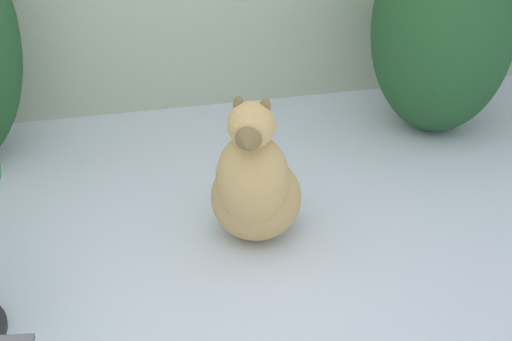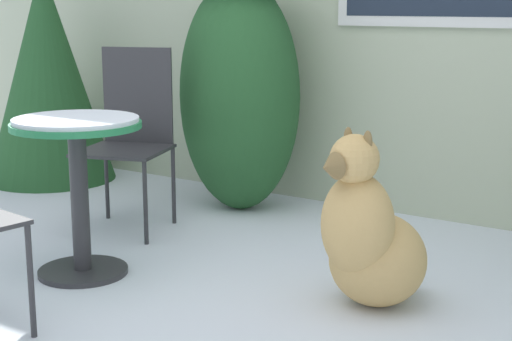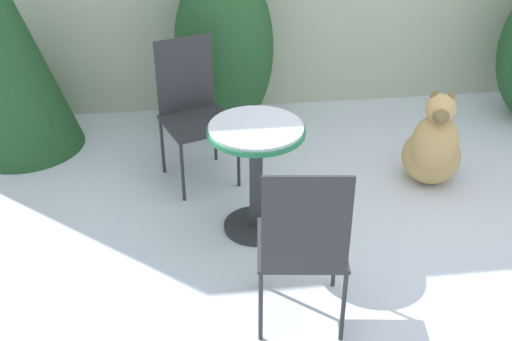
# 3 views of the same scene
# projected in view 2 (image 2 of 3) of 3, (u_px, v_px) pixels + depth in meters

# --- Properties ---
(ground_plane) EXTENTS (16.00, 16.00, 0.00)m
(ground_plane) POSITION_uv_depth(u_px,v_px,m) (172.00, 332.00, 3.11)
(ground_plane) COLOR silver
(shrub_left) EXTENTS (0.79, 0.64, 1.43)m
(shrub_left) POSITION_uv_depth(u_px,v_px,m) (239.00, 90.00, 4.83)
(shrub_left) COLOR #235128
(shrub_left) RESTS_ON ground_plane
(evergreen_bush) EXTENTS (0.92, 0.92, 1.55)m
(evergreen_bush) POSITION_uv_depth(u_px,v_px,m) (47.00, 74.00, 5.65)
(evergreen_bush) COLOR #235128
(evergreen_bush) RESTS_ON ground_plane
(patio_table) EXTENTS (0.61, 0.61, 0.76)m
(patio_table) POSITION_uv_depth(u_px,v_px,m) (78.00, 163.00, 3.67)
(patio_table) COLOR #2D2D30
(patio_table) RESTS_ON ground_plane
(patio_chair_near_table) EXTENTS (0.59, 0.59, 1.03)m
(patio_chair_near_table) POSITION_uv_depth(u_px,v_px,m) (130.00, 132.00, 4.47)
(patio_chair_near_table) COLOR #2D2D30
(patio_chair_near_table) RESTS_ON ground_plane
(dog) EXTENTS (0.54, 0.61, 0.78)m
(dog) POSITION_uv_depth(u_px,v_px,m) (369.00, 241.00, 3.31)
(dog) COLOR tan
(dog) RESTS_ON ground_plane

